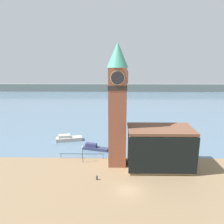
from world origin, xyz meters
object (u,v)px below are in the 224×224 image
at_px(pier_building, 160,148).
at_px(lamp_post, 83,151).
at_px(boat_near, 94,148).
at_px(boat_far, 68,138).
at_px(mooring_bollard_near, 97,177).
at_px(clock_tower, 117,103).

bearing_deg(pier_building, lamp_post, 173.13).
distance_m(boat_near, lamp_post, 6.99).
height_order(boat_near, boat_far, boat_far).
xyz_separation_m(mooring_bollard_near, lamp_post, (-3.54, 6.91, 2.08)).
bearing_deg(mooring_bollard_near, lamp_post, 117.12).
distance_m(boat_far, mooring_bollard_near, 21.25).
bearing_deg(clock_tower, boat_near, 127.05).
xyz_separation_m(pier_building, mooring_bollard_near, (-12.13, -5.02, -3.70)).
xyz_separation_m(pier_building, lamp_post, (-15.67, 1.89, -1.61)).
bearing_deg(lamp_post, boat_far, 114.87).
distance_m(clock_tower, boat_far, 21.99).
bearing_deg(boat_far, clock_tower, -57.50).
distance_m(pier_building, boat_near, 16.53).
xyz_separation_m(clock_tower, pier_building, (8.44, -1.21, -8.77)).
xyz_separation_m(boat_far, mooring_bollard_near, (9.21, -19.15, -0.21)).
relative_size(boat_near, lamp_post, 1.78).
distance_m(clock_tower, lamp_post, 12.66).
height_order(boat_far, mooring_bollard_near, boat_far).
distance_m(mooring_bollard_near, lamp_post, 8.04).
relative_size(boat_far, lamp_post, 1.97).
height_order(boat_near, lamp_post, lamp_post).
bearing_deg(mooring_bollard_near, clock_tower, 59.35).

